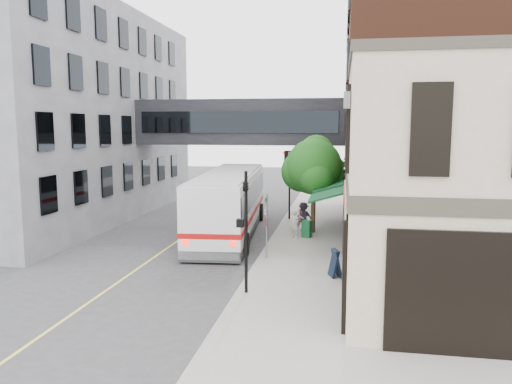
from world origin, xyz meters
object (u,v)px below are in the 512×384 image
at_px(sandwich_board, 335,263).
at_px(pedestrian_a, 294,224).
at_px(newspaper_box, 307,229).
at_px(bus, 229,200).
at_px(pedestrian_b, 303,217).
at_px(pedestrian_c, 304,217).

bearing_deg(sandwich_board, pedestrian_a, 89.39).
bearing_deg(newspaper_box, bus, -168.43).
bearing_deg(pedestrian_b, sandwich_board, -106.08).
height_order(bus, pedestrian_c, bus).
height_order(pedestrian_c, sandwich_board, pedestrian_c).
bearing_deg(pedestrian_c, pedestrian_b, 125.24).
bearing_deg(pedestrian_a, bus, -172.73).
relative_size(newspaper_box, sandwich_board, 0.84).
xyz_separation_m(pedestrian_b, newspaper_box, (0.37, -1.70, -0.36)).
xyz_separation_m(bus, sandwich_board, (6.18, -7.82, -1.27)).
height_order(pedestrian_a, newspaper_box, pedestrian_a).
height_order(pedestrian_b, pedestrian_c, pedestrian_c).
bearing_deg(pedestrian_a, pedestrian_b, 103.86).
distance_m(newspaper_box, sandwich_board, 7.29).
height_order(pedestrian_b, newspaper_box, pedestrian_b).
bearing_deg(bus, pedestrian_c, 11.27).
bearing_deg(pedestrian_a, pedestrian_c, 101.44).
xyz_separation_m(pedestrian_a, newspaper_box, (0.69, 0.34, -0.30)).
bearing_deg(bus, pedestrian_a, -15.35).
distance_m(pedestrian_a, pedestrian_b, 2.07).
distance_m(pedestrian_c, newspaper_box, 1.63).
relative_size(bus, newspaper_box, 14.10).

